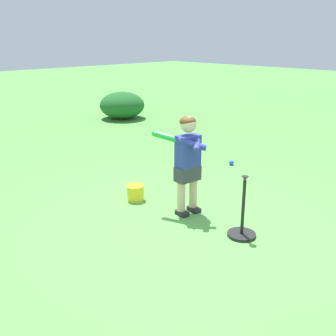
# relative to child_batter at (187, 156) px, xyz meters

# --- Properties ---
(ground_plane) EXTENTS (40.00, 40.00, 0.00)m
(ground_plane) POSITION_rel_child_batter_xyz_m (-0.33, -0.27, -0.65)
(ground_plane) COLOR #519942
(child_batter) EXTENTS (0.36, 0.61, 1.08)m
(child_batter) POSITION_rel_child_batter_xyz_m (0.00, 0.00, 0.00)
(child_batter) COLOR #232328
(child_batter) RESTS_ON ground
(play_ball_behind_batter) EXTENTS (0.08, 0.08, 0.08)m
(play_ball_behind_batter) POSITION_rel_child_batter_xyz_m (1.75, 0.70, -0.61)
(play_ball_behind_batter) COLOR blue
(play_ball_behind_batter) RESTS_ON ground
(batting_tee) EXTENTS (0.28, 0.28, 0.62)m
(batting_tee) POSITION_rel_child_batter_xyz_m (-0.01, -0.75, -0.55)
(batting_tee) COLOR black
(batting_tee) RESTS_ON ground
(toy_bucket) EXTENTS (0.22, 0.22, 0.19)m
(toy_bucket) POSITION_rel_child_batter_xyz_m (-0.17, 0.67, -0.55)
(toy_bucket) COLOR yellow
(toy_bucket) RESTS_ON ground
(shrub_right_background) EXTENTS (1.04, 1.04, 0.62)m
(shrub_right_background) POSITION_rel_child_batter_xyz_m (2.82, 4.71, -0.34)
(shrub_right_background) COLOR #1E5B23
(shrub_right_background) RESTS_ON ground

